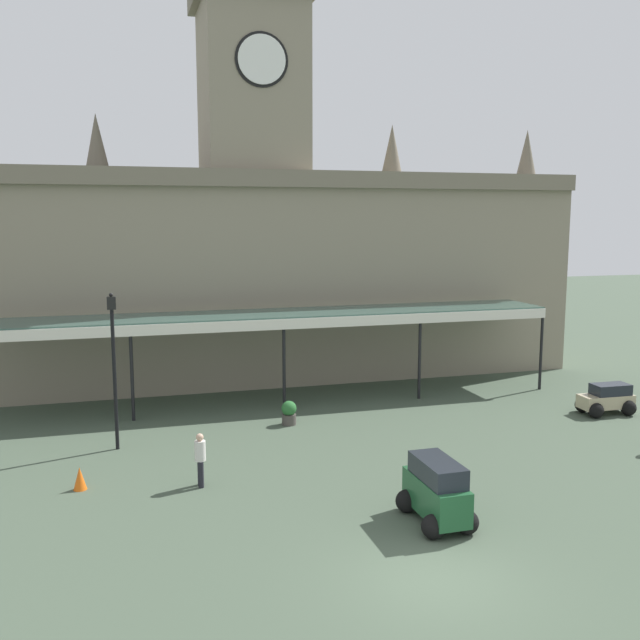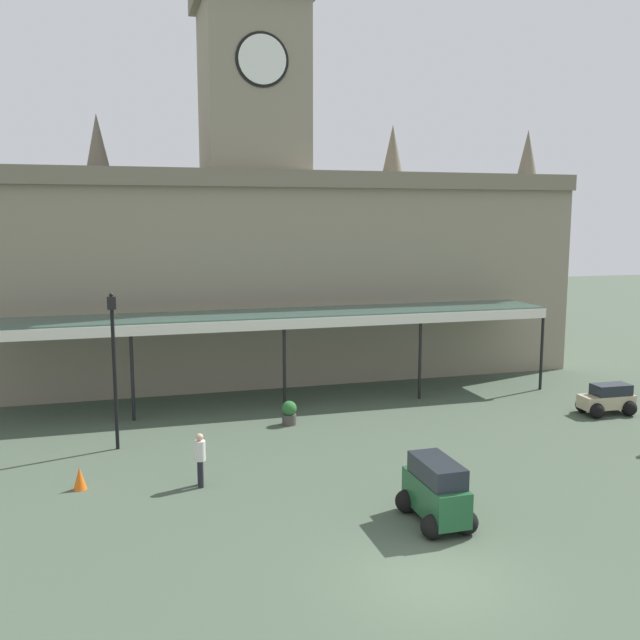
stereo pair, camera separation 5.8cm
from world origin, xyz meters
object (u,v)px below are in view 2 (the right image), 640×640
at_px(car_green_van, 436,494).
at_px(victorian_lamppost, 114,354).
at_px(planter_forecourt_centre, 289,413).
at_px(car_beige_estate, 607,401).
at_px(pedestrian_near_entrance, 200,458).
at_px(traffic_cone, 80,478).

xyz_separation_m(car_green_van, victorian_lamppost, (-8.25, 8.68, 2.62)).
distance_m(car_green_van, planter_forecourt_centre, 10.03).
bearing_deg(car_beige_estate, victorian_lamppost, 177.16).
relative_size(pedestrian_near_entrance, planter_forecourt_centre, 1.74).
bearing_deg(traffic_cone, planter_forecourt_centre, 32.02).
distance_m(traffic_cone, planter_forecourt_centre, 9.03).
height_order(car_green_van, traffic_cone, car_green_van).
height_order(car_green_van, pedestrian_near_entrance, car_green_van).
bearing_deg(planter_forecourt_centre, car_beige_estate, -9.41).
relative_size(car_green_van, car_beige_estate, 1.06).
bearing_deg(pedestrian_near_entrance, planter_forecourt_centre, 53.36).
xyz_separation_m(pedestrian_near_entrance, victorian_lamppost, (-2.45, 4.32, 2.51)).
bearing_deg(pedestrian_near_entrance, victorian_lamppost, 119.56).
bearing_deg(car_green_van, victorian_lamppost, 133.54).
distance_m(car_beige_estate, pedestrian_near_entrance, 17.58).
xyz_separation_m(pedestrian_near_entrance, traffic_cone, (-3.54, 0.74, -0.56)).
relative_size(car_green_van, traffic_cone, 3.41).
bearing_deg(victorian_lamppost, traffic_cone, -106.93).
bearing_deg(planter_forecourt_centre, victorian_lamppost, -169.64).
bearing_deg(car_beige_estate, car_green_van, -146.08).
xyz_separation_m(car_green_van, traffic_cone, (-9.34, 5.10, -0.46)).
bearing_deg(victorian_lamppost, planter_forecourt_centre, 10.36).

